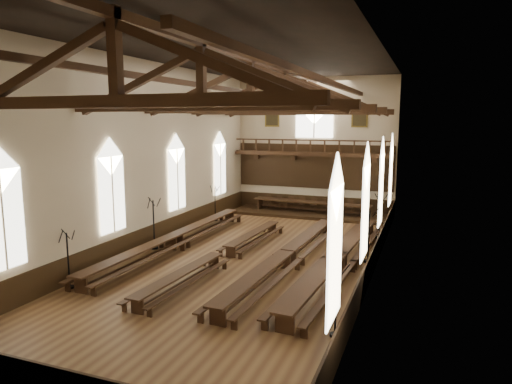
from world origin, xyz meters
The scene contains 21 objects.
ground centered at (0.00, 0.00, 0.00)m, with size 26.00×26.00×0.00m, color brown.
room_walls centered at (0.00, 0.00, 6.46)m, with size 26.00×26.00×26.00m.
wainscot_band centered at (0.00, 0.00, 0.60)m, with size 12.00×26.00×1.20m.
side_windows centered at (0.00, 0.00, 3.74)m, with size 11.85×19.80×4.50m.
end_window centered at (0.00, 12.90, 7.22)m, with size 2.80×0.12×3.80m.
minstrels_gallery centered at (0.00, 12.66, 3.91)m, with size 11.80×1.24×3.70m.
portraits centered at (0.00, 12.90, 7.10)m, with size 7.75×0.09×1.45m.
roof_trusses centered at (0.00, 0.00, 8.22)m, with size 11.70×25.70×2.80m.
refectory_row_a centered at (-4.58, 0.36, 0.58)m, with size 1.74×14.86×0.80m.
refectory_row_b centered at (-1.07, -1.03, 0.49)m, with size 1.68×13.71×0.67m.
refectory_row_c centered at (2.03, -0.41, 0.57)m, with size 1.92×14.73×0.78m.
refectory_row_d centered at (4.43, 0.03, 0.60)m, with size 2.13×15.17×0.82m.
dais centered at (0.21, 11.40, 0.10)m, with size 11.40×3.13×0.21m, color black.
high_table centered at (0.21, 11.40, 0.90)m, with size 8.78×1.60×0.82m.
high_chairs centered at (0.21, 12.24, 0.73)m, with size 7.65×0.46×0.95m.
candelabrum_left_near centered at (-5.55, -6.40, 0.76)m, with size 0.75×0.72×2.50m.
candelabrum_left_mid centered at (-5.55, -0.14, 0.86)m, with size 0.85×0.82×2.82m.
candelabrum_left_far centered at (-5.55, 7.39, 0.75)m, with size 0.74×0.72×2.46m.
candelabrum_right_near centered at (5.55, -6.74, 0.75)m, with size 0.73×0.73×2.47m.
candelabrum_right_mid centered at (5.55, 1.53, 0.83)m, with size 0.83×0.78×2.73m.
candelabrum_right_far centered at (5.55, 6.40, 0.81)m, with size 0.78×0.80×2.68m.
Camera 1 is at (8.06, -20.53, 6.90)m, focal length 32.00 mm.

